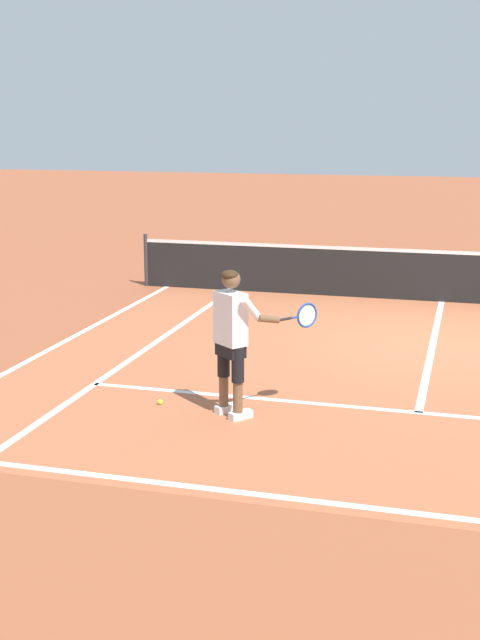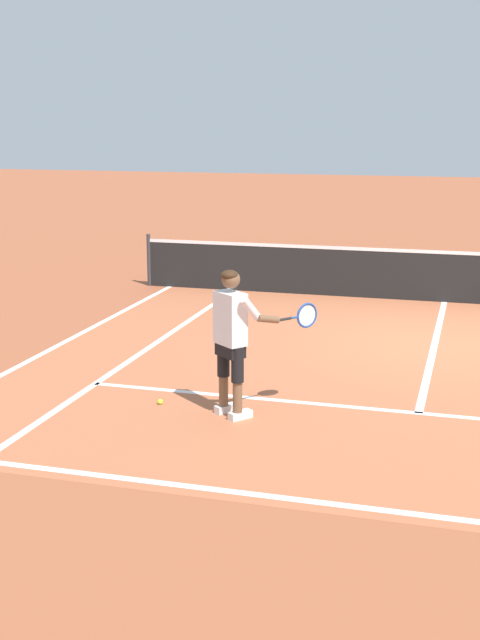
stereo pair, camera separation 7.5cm
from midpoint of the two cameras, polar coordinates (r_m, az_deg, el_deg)
ground_plane at (r=13.24m, az=13.23°, el=-1.53°), size 80.00×80.00×0.00m
court_inner_surface at (r=11.87m, az=12.86°, el=-3.23°), size 10.98×9.44×0.00m
line_baseline at (r=7.64m, az=10.78°, el=-12.64°), size 10.98×0.10×0.01m
line_service at (r=10.08m, az=12.22°, el=-6.18°), size 8.23×0.10×0.01m
line_centre_service at (r=13.14m, az=13.20°, el=-1.63°), size 0.10×6.40×0.01m
line_singles_left at (r=12.73m, az=-5.95°, el=-1.82°), size 0.10×9.04×0.01m
line_doubles_left at (r=13.29m, az=-11.47°, el=-1.37°), size 0.10×9.04×0.01m
tennis_net at (r=16.16m, az=13.91°, el=2.91°), size 11.96×0.08×1.07m
tennis_player at (r=9.49m, az=-0.27°, el=-0.88°), size 1.12×0.82×1.71m
tennis_ball_near_feet at (r=10.19m, az=-5.22°, el=-5.54°), size 0.07×0.07×0.07m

